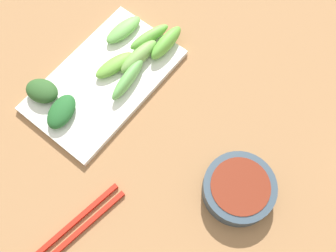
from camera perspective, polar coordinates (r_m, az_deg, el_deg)
tabletop at (r=0.72m, az=-1.74°, el=-0.98°), size 2.10×2.10×0.02m
sauce_bowl at (r=0.67m, az=10.42°, el=-8.55°), size 0.12×0.12×0.04m
serving_plate at (r=0.75m, az=-9.16°, el=6.53°), size 0.17×0.29×0.01m
broccoli_leafy_0 at (r=0.72m, az=-15.12°, el=2.02°), size 0.06×0.08×0.02m
broccoli_stalk_1 at (r=0.76m, az=-0.27°, el=11.92°), size 0.03×0.09×0.03m
broccoli_stalk_2 at (r=0.75m, az=-4.24°, el=9.97°), size 0.03×0.09×0.03m
broccoli_stalk_3 at (r=0.72m, az=-5.81°, el=6.76°), size 0.03×0.10×0.03m
broccoli_stalk_4 at (r=0.77m, az=-2.71°, el=12.72°), size 0.04×0.09×0.02m
broccoli_stalk_5 at (r=0.75m, az=-7.70°, el=8.70°), size 0.05×0.09×0.02m
broccoli_leafy_6 at (r=0.74m, az=-17.72°, el=4.85°), size 0.07×0.06×0.03m
broccoli_stalk_7 at (r=0.79m, az=-6.44°, el=13.63°), size 0.04×0.09×0.02m
chopsticks at (r=0.68m, az=-14.63°, el=-15.26°), size 0.06×0.23×0.01m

